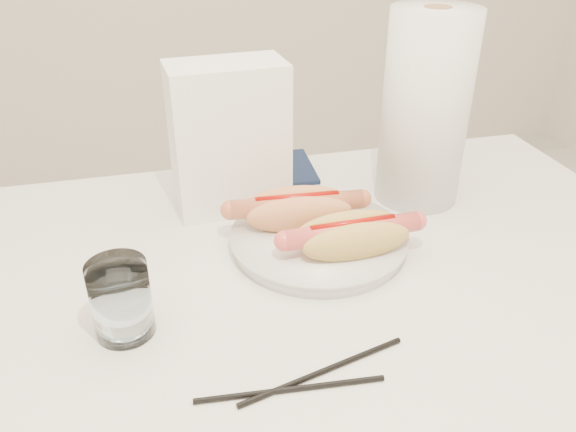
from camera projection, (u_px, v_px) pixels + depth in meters
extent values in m
cube|color=white|center=(280.00, 302.00, 0.75)|extent=(1.20, 0.80, 0.04)
cylinder|color=silver|center=(472.00, 305.00, 1.34)|extent=(0.04, 0.04, 0.71)
cylinder|color=white|center=(318.00, 241.00, 0.82)|extent=(0.25, 0.25, 0.02)
ellipsoid|color=#E7945C|center=(299.00, 214.00, 0.82)|extent=(0.16, 0.05, 0.05)
ellipsoid|color=#E7945C|center=(295.00, 203.00, 0.85)|extent=(0.16, 0.05, 0.05)
ellipsoid|color=#E7945C|center=(297.00, 216.00, 0.84)|extent=(0.14, 0.07, 0.03)
cylinder|color=#BF6443|center=(297.00, 204.00, 0.83)|extent=(0.19, 0.04, 0.03)
cylinder|color=#990A05|center=(297.00, 197.00, 0.82)|extent=(0.12, 0.02, 0.01)
ellipsoid|color=#D8B054|center=(357.00, 242.00, 0.75)|extent=(0.15, 0.04, 0.05)
ellipsoid|color=#D8B054|center=(348.00, 229.00, 0.78)|extent=(0.15, 0.04, 0.05)
ellipsoid|color=#D8B054|center=(352.00, 242.00, 0.77)|extent=(0.14, 0.06, 0.03)
cylinder|color=#E85452|center=(352.00, 231.00, 0.77)|extent=(0.19, 0.03, 0.03)
cylinder|color=#990A05|center=(353.00, 223.00, 0.76)|extent=(0.12, 0.01, 0.01)
cylinder|color=white|center=(121.00, 299.00, 0.65)|extent=(0.07, 0.07, 0.09)
cylinder|color=black|center=(291.00, 389.00, 0.59)|extent=(0.20, 0.02, 0.01)
cylinder|color=black|center=(324.00, 371.00, 0.61)|extent=(0.20, 0.06, 0.01)
cube|color=white|center=(229.00, 138.00, 0.88)|extent=(0.18, 0.11, 0.23)
cube|color=#111C37|center=(274.00, 169.00, 1.05)|extent=(0.15, 0.15, 0.01)
cylinder|color=white|center=(425.00, 109.00, 0.89)|extent=(0.15, 0.15, 0.30)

